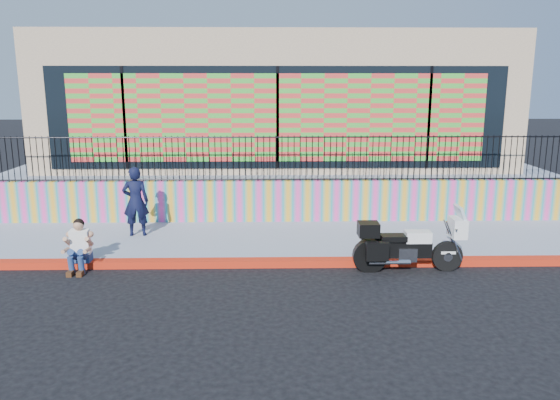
{
  "coord_description": "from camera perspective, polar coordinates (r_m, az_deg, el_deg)",
  "views": [
    {
      "loc": [
        -0.25,
        -11.03,
        3.87
      ],
      "look_at": [
        0.01,
        1.2,
        1.18
      ],
      "focal_mm": 35.0,
      "sensor_mm": 36.0,
      "label": 1
    }
  ],
  "objects": [
    {
      "name": "red_curb",
      "position": [
        11.67,
        0.09,
        -6.56
      ],
      "size": [
        16.0,
        0.3,
        0.15
      ],
      "primitive_type": "cube",
      "color": "red",
      "rests_on": "ground"
    },
    {
      "name": "seated_man",
      "position": [
        11.99,
        -20.31,
        -4.96
      ],
      "size": [
        0.54,
        0.71,
        1.06
      ],
      "color": "navy",
      "rests_on": "ground"
    },
    {
      "name": "storefront_building",
      "position": [
        19.18,
        -0.45,
        10.55
      ],
      "size": [
        14.0,
        8.06,
        4.0
      ],
      "color": "tan",
      "rests_on": "elevated_platform"
    },
    {
      "name": "police_motorcycle",
      "position": [
        11.52,
        13.13,
        -4.49
      ],
      "size": [
        2.23,
        0.74,
        1.39
      ],
      "color": "black",
      "rests_on": "ground"
    },
    {
      "name": "mural_wall",
      "position": [
        14.63,
        -0.19,
        -0.1
      ],
      "size": [
        16.0,
        0.2,
        1.1
      ],
      "primitive_type": "cube",
      "color": "#FF43A6",
      "rests_on": "sidewalk"
    },
    {
      "name": "metal_fence",
      "position": [
        14.43,
        -0.19,
        4.37
      ],
      "size": [
        15.8,
        0.04,
        1.2
      ],
      "primitive_type": null,
      "color": "black",
      "rests_on": "mural_wall"
    },
    {
      "name": "ground",
      "position": [
        11.69,
        0.09,
        -6.9
      ],
      "size": [
        90.0,
        90.0,
        0.0
      ],
      "primitive_type": "plane",
      "color": "black",
      "rests_on": "ground"
    },
    {
      "name": "police_officer",
      "position": [
        13.65,
        -14.84,
        -0.14
      ],
      "size": [
        0.67,
        0.48,
        1.7
      ],
      "primitive_type": "imported",
      "rotation": [
        0.0,
        0.0,
        3.26
      ],
      "color": "black",
      "rests_on": "sidewalk"
    },
    {
      "name": "sidewalk",
      "position": [
        13.24,
        -0.06,
        -4.24
      ],
      "size": [
        16.0,
        3.0,
        0.15
      ],
      "primitive_type": "cube",
      "color": "#97A2B6",
      "rests_on": "ground"
    },
    {
      "name": "elevated_platform",
      "position": [
        19.65,
        -0.45,
        2.91
      ],
      "size": [
        16.0,
        10.0,
        1.25
      ],
      "primitive_type": "cube",
      "color": "#97A2B6",
      "rests_on": "ground"
    }
  ]
}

